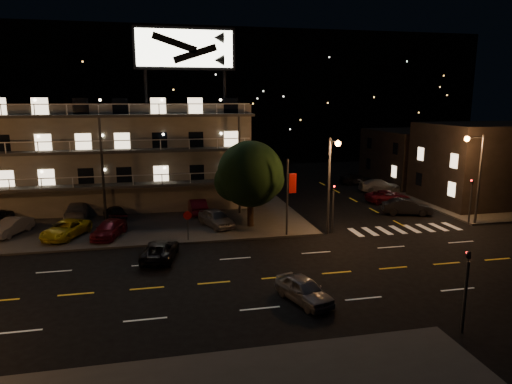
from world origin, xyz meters
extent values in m
plane|color=black|center=(0.00, 0.00, 0.00)|extent=(140.00, 140.00, 0.00)
cube|color=#3B3B38|center=(-14.00, 20.00, 0.07)|extent=(44.00, 24.00, 0.15)
cube|color=#3B3B38|center=(30.00, 20.00, 0.07)|extent=(16.00, 24.00, 0.15)
cube|color=gray|center=(-10.00, 24.00, 5.00)|extent=(28.00, 12.00, 10.00)
cube|color=gray|center=(-10.00, 24.00, 10.25)|extent=(28.00, 12.00, 0.50)
cube|color=#3B3B38|center=(-10.00, 17.10, 3.15)|extent=(28.00, 1.80, 0.25)
cube|color=#3B3B38|center=(-10.00, 17.10, 6.35)|extent=(28.00, 1.80, 0.25)
cube|color=#3B3B38|center=(-10.00, 17.10, 9.55)|extent=(28.00, 1.80, 0.25)
cylinder|color=black|center=(-6.00, 22.00, 12.25)|extent=(0.36, 0.36, 3.50)
cylinder|color=black|center=(2.00, 22.00, 12.25)|extent=(0.36, 0.36, 3.50)
cube|color=black|center=(-2.00, 22.00, 16.00)|extent=(10.20, 0.50, 4.20)
cube|color=white|center=(-2.00, 21.70, 16.00)|extent=(9.60, 0.06, 3.60)
cube|color=black|center=(30.00, 16.00, 4.25)|extent=(14.00, 10.00, 8.50)
cube|color=black|center=(30.00, 28.00, 3.50)|extent=(14.00, 12.00, 7.00)
cube|color=black|center=(0.00, 70.00, 12.00)|extent=(120.00, 20.00, 24.00)
cylinder|color=#2D2D30|center=(8.50, 8.30, 4.00)|extent=(0.20, 0.20, 8.00)
cylinder|color=#2D2D30|center=(8.50, 7.50, 7.80)|extent=(0.12, 1.80, 0.12)
sphere|color=#FF8E3F|center=(8.50, 6.70, 7.70)|extent=(0.44, 0.44, 0.44)
cylinder|color=#2D2D30|center=(22.50, 8.30, 4.00)|extent=(0.20, 0.20, 8.00)
cylinder|color=#2D2D30|center=(21.70, 8.30, 7.80)|extent=(1.80, 0.12, 0.12)
sphere|color=#FF8E3F|center=(20.90, 8.30, 7.70)|extent=(0.44, 0.44, 0.44)
cylinder|color=#2D2D30|center=(9.00, 8.50, 1.80)|extent=(0.14, 0.14, 3.60)
imported|color=black|center=(9.00, 8.50, 4.10)|extent=(0.20, 0.16, 1.00)
sphere|color=#FF0C0C|center=(9.00, 8.38, 4.00)|extent=(0.14, 0.14, 0.14)
cylinder|color=#2D2D30|center=(9.00, -8.50, 1.80)|extent=(0.14, 0.14, 3.60)
imported|color=black|center=(9.00, -8.50, 4.10)|extent=(0.20, 0.16, 1.00)
sphere|color=#FF0C0C|center=(9.00, -8.38, 4.00)|extent=(0.14, 0.14, 0.14)
cylinder|color=#2D2D30|center=(22.00, 8.50, 1.80)|extent=(0.14, 0.14, 3.60)
imported|color=black|center=(22.00, 8.50, 4.10)|extent=(0.16, 0.20, 1.00)
sphere|color=#FF0C0C|center=(21.88, 8.50, 4.00)|extent=(0.14, 0.14, 0.14)
cylinder|color=#2D2D30|center=(5.00, 8.40, 3.20)|extent=(0.16, 0.16, 6.40)
cube|color=#B00E0C|center=(5.45, 8.40, 4.40)|extent=(0.60, 0.04, 1.60)
cylinder|color=#2D2D30|center=(-3.00, 8.60, 1.10)|extent=(0.08, 0.08, 2.20)
cylinder|color=#B00E0C|center=(-3.00, 8.55, 2.15)|extent=(0.91, 0.04, 0.91)
cylinder|color=black|center=(2.60, 11.51, 1.47)|extent=(0.55, 0.55, 2.63)
sphere|color=black|center=(2.60, 11.51, 4.76)|extent=(5.70, 5.70, 5.70)
sphere|color=black|center=(1.28, 11.95, 4.10)|extent=(3.51, 3.51, 3.51)
sphere|color=black|center=(3.80, 11.07, 4.32)|extent=(3.29, 3.29, 3.29)
imported|color=gray|center=(-17.03, 13.03, 0.82)|extent=(2.84, 4.31, 1.34)
imported|color=gold|center=(-12.55, 11.38, 0.81)|extent=(3.92, 5.25, 1.32)
imported|color=#500B16|center=(-9.14, 10.81, 0.79)|extent=(3.00, 4.76, 1.29)
imported|color=gray|center=(-0.35, 12.04, 0.90)|extent=(3.17, 4.72, 1.49)
imported|color=black|center=(-19.04, 16.82, 0.80)|extent=(2.93, 4.95, 1.29)
imported|color=gray|center=(-12.61, 17.50, 0.89)|extent=(2.33, 5.21, 1.48)
imported|color=black|center=(-9.20, 16.62, 0.78)|extent=(2.65, 3.97, 1.26)
imported|color=#500B16|center=(-1.56, 16.94, 0.88)|extent=(1.74, 4.49, 1.46)
imported|color=black|center=(18.36, 12.81, 0.77)|extent=(4.96, 3.04, 1.54)
imported|color=#500B16|center=(19.14, 18.04, 0.67)|extent=(4.85, 2.28, 1.34)
imported|color=gray|center=(21.01, 23.55, 0.75)|extent=(5.38, 2.78, 1.49)
imported|color=black|center=(20.29, 28.66, 0.76)|extent=(4.61, 2.25, 1.51)
imported|color=gray|center=(2.59, -3.64, 0.69)|extent=(2.82, 4.35, 1.38)
imported|color=black|center=(-5.18, 5.11, 0.65)|extent=(3.00, 4.97, 1.29)
camera|label=1|loc=(-4.95, -26.20, 11.08)|focal=32.00mm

